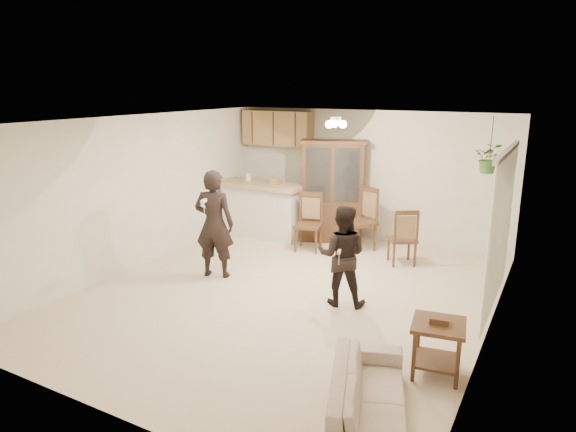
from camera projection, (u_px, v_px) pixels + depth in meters
The scene contains 23 objects.
floor at pixel (286, 294), 7.48m from camera, with size 6.50×6.50×0.00m, color beige.
ceiling at pixel (286, 120), 6.86m from camera, with size 5.50×6.50×0.02m, color silver.
wall_back at pixel (367, 176), 9.93m from camera, with size 5.50×0.02×2.50m, color beige.
wall_front at pixel (103, 290), 4.41m from camera, with size 5.50×0.02×2.50m, color beige.
wall_left at pixel (140, 192), 8.45m from camera, with size 0.02×6.50×2.50m, color beige.
wall_right at pixel (495, 238), 5.89m from camera, with size 0.02×6.50×2.50m, color beige.
breakfast_bar at pixel (262, 212), 10.22m from camera, with size 1.60×0.55×1.00m, color silver.
bar_top at pixel (262, 185), 10.08m from camera, with size 1.75×0.70×0.08m, color tan.
upper_cabinets at pixel (278, 128), 10.45m from camera, with size 1.50×0.34×0.70m, color olive.
vertical_blinds at pixel (500, 231), 6.71m from camera, with size 0.06×2.30×2.10m, color beige, non-canonical shape.
ceiling_fixture at pixel (336, 123), 7.81m from camera, with size 0.36×0.36×0.20m, color #FAE6BB, non-canonical shape.
hanging_plant at pixel (490, 158), 7.99m from camera, with size 0.43×0.37×0.48m, color #245120.
plant_cord at pixel (492, 137), 7.91m from camera, with size 0.01×0.01×0.65m, color black.
sofa at pixel (369, 387), 4.55m from camera, with size 1.87×0.73×0.73m, color beige.
adult at pixel (214, 221), 7.98m from camera, with size 0.66×0.43×1.80m, color black.
child at pixel (342, 258), 6.99m from camera, with size 0.66×0.51×1.35m, color black.
china_hutch at pixel (333, 192), 9.84m from camera, with size 1.33×0.89×1.95m.
side_table at pixel (437, 348), 5.34m from camera, with size 0.61×0.61×0.65m.
chair_bar at pixel (308, 234), 9.40m from camera, with size 0.55×0.55×1.05m.
chair_hutch_left at pixel (359, 232), 9.42m from camera, with size 0.71×0.71×1.16m.
chair_hutch_right at pixel (402, 248), 8.68m from camera, with size 0.60×0.60×0.98m.
controller_adult at pixel (204, 201), 7.50m from camera, with size 0.05×0.15×0.05m, color silver.
controller_child at pixel (339, 252), 6.63m from camera, with size 0.04×0.12×0.04m, color silver.
Camera 1 is at (3.38, -6.09, 2.97)m, focal length 32.00 mm.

